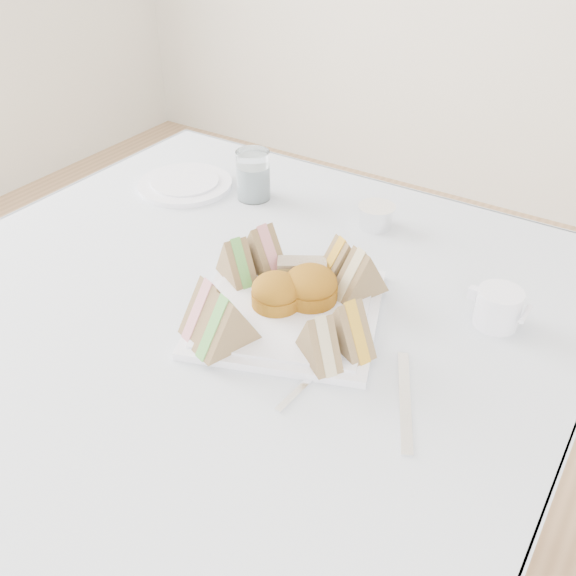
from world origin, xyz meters
The scene contains 21 objects.
floor centered at (0.00, 0.00, 0.00)m, with size 4.00×4.00×0.00m, color #9E7751.
table centered at (0.00, 0.00, 0.37)m, with size 0.90×0.90×0.74m, color brown.
tablecloth centered at (0.00, 0.00, 0.74)m, with size 1.02×1.02×0.01m, color silver.
serving_plate centered at (0.10, 0.02, 0.75)m, with size 0.26×0.26×0.01m, color white.
sandwich_fl_a centered at (0.03, -0.07, 0.80)m, with size 0.09×0.04×0.08m, color olive, non-canonical shape.
sandwich_fl_b centered at (0.07, -0.09, 0.80)m, with size 0.09×0.04×0.08m, color olive, non-canonical shape.
sandwich_fr_a centered at (0.21, 0.00, 0.80)m, with size 0.08×0.04×0.08m, color olive, non-canonical shape.
sandwich_fr_b centered at (0.19, -0.04, 0.79)m, with size 0.08×0.04×0.07m, color olive, non-canonical shape.
sandwich_bl_a centered at (-0.01, 0.05, 0.79)m, with size 0.08×0.04×0.07m, color olive, non-canonical shape.
sandwich_bl_b centered at (0.01, 0.09, 0.80)m, with size 0.09×0.04×0.08m, color olive, non-canonical shape.
sandwich_br_a centered at (0.17, 0.12, 0.80)m, with size 0.09×0.04×0.08m, color olive, non-canonical shape.
sandwich_br_b centered at (0.13, 0.14, 0.79)m, with size 0.08×0.04×0.07m, color olive, non-canonical shape.
scone_left centered at (0.08, 0.02, 0.78)m, with size 0.07×0.07×0.05m, color #865F11.
scone_right centered at (0.12, 0.06, 0.78)m, with size 0.08×0.08×0.05m, color #865F11.
pastry_slice centered at (0.08, 0.10, 0.78)m, with size 0.08×0.03×0.04m, color tan.
side_plate centered at (-0.31, 0.27, 0.75)m, with size 0.19×0.19×0.01m, color white.
water_glass centered at (-0.16, 0.31, 0.79)m, with size 0.07×0.07×0.10m, color white.
tea_strainer centered at (0.09, 0.33, 0.76)m, with size 0.07×0.07×0.04m, color white.
knife centered at (0.32, -0.04, 0.75)m, with size 0.01×0.18×0.00m, color white.
fork centered at (0.20, -0.07, 0.75)m, with size 0.01×0.16×0.00m, color white.
creamer_jug centered at (0.36, 0.17, 0.77)m, with size 0.06×0.06×0.06m, color white.
Camera 1 is at (0.51, -0.61, 1.33)m, focal length 40.00 mm.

